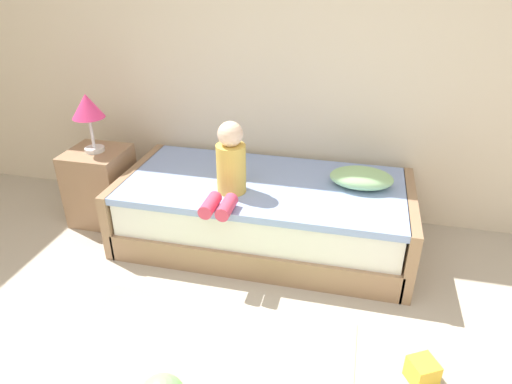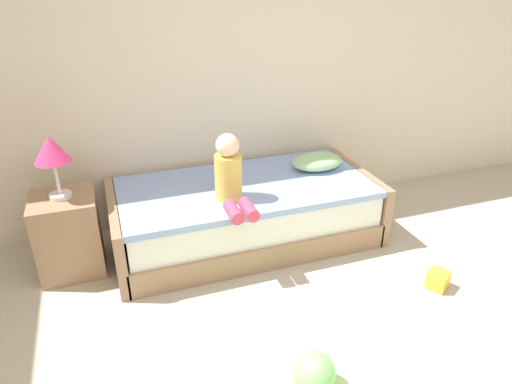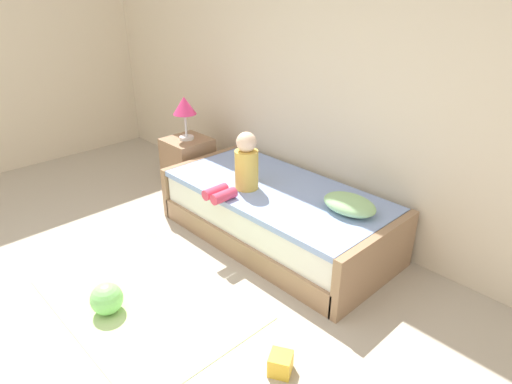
% 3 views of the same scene
% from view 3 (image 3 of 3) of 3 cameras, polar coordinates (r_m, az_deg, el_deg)
% --- Properties ---
extents(ground_plane, '(9.20, 9.20, 0.00)m').
position_cam_3_polar(ground_plane, '(3.08, -22.86, -20.83)').
color(ground_plane, '#B2A899').
extents(wall_rear, '(7.20, 0.10, 2.90)m').
position_cam_3_polar(wall_rear, '(3.84, 11.91, 15.07)').
color(wall_rear, beige).
rests_on(wall_rear, ground).
extents(bed, '(2.11, 1.00, 0.50)m').
position_cam_3_polar(bed, '(3.93, 2.64, -2.88)').
color(bed, '#997556').
rests_on(bed, ground).
extents(nightstand, '(0.44, 0.44, 0.60)m').
position_cam_3_polar(nightstand, '(4.86, -8.66, 3.41)').
color(nightstand, '#997556').
rests_on(nightstand, ground).
extents(table_lamp, '(0.24, 0.24, 0.45)m').
position_cam_3_polar(table_lamp, '(4.65, -9.19, 10.66)').
color(table_lamp, silver).
rests_on(table_lamp, nightstand).
extents(child_figure, '(0.20, 0.51, 0.50)m').
position_cam_3_polar(child_figure, '(3.71, -1.78, 3.18)').
color(child_figure, gold).
rests_on(child_figure, bed).
extents(pillow, '(0.44, 0.30, 0.13)m').
position_cam_3_polar(pillow, '(3.48, 11.92, -1.56)').
color(pillow, '#99CC8C').
rests_on(pillow, bed).
extents(toy_ball, '(0.23, 0.23, 0.23)m').
position_cam_3_polar(toy_ball, '(3.35, -18.65, -12.88)').
color(toy_ball, '#7FD872').
rests_on(toy_ball, ground).
extents(area_rug, '(1.60, 1.10, 0.01)m').
position_cam_3_polar(area_rug, '(3.45, -13.81, -13.23)').
color(area_rug, '#B2D189').
rests_on(area_rug, ground).
extents(toy_block, '(0.18, 0.18, 0.13)m').
position_cam_3_polar(toy_block, '(2.84, 3.17, -21.17)').
color(toy_block, yellow).
rests_on(toy_block, ground).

